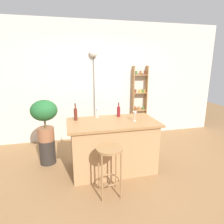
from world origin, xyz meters
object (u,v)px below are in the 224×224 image
at_px(plant_stool, 48,152).
at_px(bottle_sauce_amber, 119,111).
at_px(wine_glass_left, 97,111).
at_px(wine_glass_center, 135,114).
at_px(bar_stool, 109,160).
at_px(spice_shelf, 139,101).
at_px(bottle_soda_blue, 76,114).
at_px(potted_plant, 44,116).
at_px(pendant_globe_light, 93,54).

distance_m(plant_stool, bottle_sauce_amber, 1.54).
distance_m(wine_glass_left, wine_glass_center, 0.69).
distance_m(bar_stool, bottle_sauce_amber, 1.12).
distance_m(bar_stool, spice_shelf, 2.56).
bearing_deg(bar_stool, bottle_soda_blue, 113.30).
height_order(spice_shelf, wine_glass_center, spice_shelf).
bearing_deg(potted_plant, bar_stool, -51.36).
height_order(potted_plant, bottle_soda_blue, potted_plant).
height_order(bottle_soda_blue, pendant_globe_light, pendant_globe_light).
relative_size(plant_stool, wine_glass_center, 2.81).
bearing_deg(pendant_globe_light, plant_stool, -135.45).
bearing_deg(plant_stool, bottle_sauce_amber, -9.09).
bearing_deg(pendant_globe_light, bottle_soda_blue, -112.01).
relative_size(bottle_sauce_amber, wine_glass_left, 1.61).
bearing_deg(wine_glass_center, bar_stool, -133.86).
xyz_separation_m(bottle_sauce_amber, wine_glass_center, (0.19, -0.34, 0.02)).
bearing_deg(wine_glass_left, spice_shelf, 42.75).
distance_m(plant_stool, wine_glass_left, 1.22).
relative_size(spice_shelf, wine_glass_center, 10.87).
distance_m(bar_stool, potted_plant, 1.53).
relative_size(bar_stool, plant_stool, 1.58).
height_order(potted_plant, wine_glass_center, potted_plant).
xyz_separation_m(plant_stool, wine_glass_left, (0.93, -0.17, 0.77)).
bearing_deg(bottle_sauce_amber, bottle_soda_blue, -176.40).
xyz_separation_m(bottle_sauce_amber, pendant_globe_light, (-0.25, 1.27, 1.06)).
height_order(plant_stool, wine_glass_left, wine_glass_left).
distance_m(bar_stool, bottle_soda_blue, 1.08).
relative_size(potted_plant, wine_glass_center, 4.62).
relative_size(bar_stool, potted_plant, 0.96).
height_order(bar_stool, bottle_sauce_amber, bottle_sauce_amber).
bearing_deg(wine_glass_center, potted_plant, 159.98).
bearing_deg(potted_plant, pendant_globe_light, 44.55).
xyz_separation_m(spice_shelf, bottle_sauce_amber, (-0.90, -1.23, 0.07)).
relative_size(wine_glass_center, pendant_globe_light, 0.08).
distance_m(wine_glass_left, pendant_globe_light, 1.62).
xyz_separation_m(bar_stool, bottle_sauce_amber, (0.40, 0.95, 0.44)).
height_order(bar_stool, bottle_soda_blue, bottle_soda_blue).
xyz_separation_m(spice_shelf, wine_glass_left, (-1.29, -1.19, 0.09)).
relative_size(bottle_soda_blue, wine_glass_center, 1.81).
bearing_deg(spice_shelf, bar_stool, -120.74).
distance_m(bar_stool, pendant_globe_light, 2.68).
height_order(spice_shelf, pendant_globe_light, pendant_globe_light).
distance_m(potted_plant, wine_glass_center, 1.61).
height_order(potted_plant, bottle_sauce_amber, potted_plant).
distance_m(potted_plant, wine_glass_left, 0.95).
bearing_deg(pendant_globe_light, wine_glass_center, -74.68).
height_order(plant_stool, potted_plant, potted_plant).
bearing_deg(plant_stool, spice_shelf, 24.63).
bearing_deg(pendant_globe_light, wine_glass_left, -96.51).
height_order(plant_stool, pendant_globe_light, pendant_globe_light).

